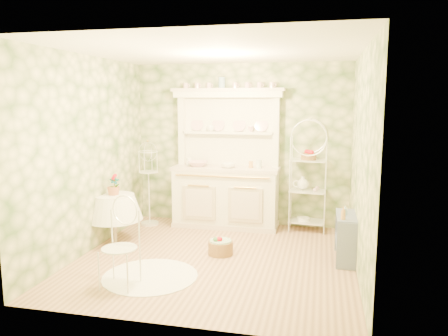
% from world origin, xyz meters
% --- Properties ---
extents(floor, '(3.60, 3.60, 0.00)m').
position_xyz_m(floor, '(0.00, 0.00, 0.00)').
color(floor, tan).
rests_on(floor, ground).
extents(ceiling, '(3.60, 3.60, 0.00)m').
position_xyz_m(ceiling, '(0.00, 0.00, 2.70)').
color(ceiling, white).
rests_on(ceiling, floor).
extents(wall_left, '(3.60, 3.60, 0.00)m').
position_xyz_m(wall_left, '(-1.80, 0.00, 1.35)').
color(wall_left, beige).
rests_on(wall_left, floor).
extents(wall_right, '(3.60, 3.60, 0.00)m').
position_xyz_m(wall_right, '(1.80, 0.00, 1.35)').
color(wall_right, beige).
rests_on(wall_right, floor).
extents(wall_back, '(3.60, 3.60, 0.00)m').
position_xyz_m(wall_back, '(0.00, 1.80, 1.35)').
color(wall_back, beige).
rests_on(wall_back, floor).
extents(wall_front, '(3.60, 3.60, 0.00)m').
position_xyz_m(wall_front, '(0.00, -1.80, 1.35)').
color(wall_front, beige).
rests_on(wall_front, floor).
extents(kitchen_dresser, '(1.87, 0.61, 2.29)m').
position_xyz_m(kitchen_dresser, '(-0.20, 1.52, 1.15)').
color(kitchen_dresser, white).
rests_on(kitchen_dresser, floor).
extents(bakers_rack, '(0.65, 0.49, 1.94)m').
position_xyz_m(bakers_rack, '(1.13, 1.60, 0.97)').
color(bakers_rack, white).
rests_on(bakers_rack, floor).
extents(side_shelf, '(0.36, 0.77, 0.64)m').
position_xyz_m(side_shelf, '(1.68, 0.33, 0.32)').
color(side_shelf, slate).
rests_on(side_shelf, floor).
extents(round_table, '(0.81, 0.81, 0.80)m').
position_xyz_m(round_table, '(-1.64, 0.37, 0.40)').
color(round_table, white).
rests_on(round_table, floor).
extents(cafe_chair, '(0.48, 0.48, 0.87)m').
position_xyz_m(cafe_chair, '(-0.84, -1.10, 0.44)').
color(cafe_chair, white).
rests_on(cafe_chair, floor).
extents(birdcage_stand, '(0.35, 0.35, 1.35)m').
position_xyz_m(birdcage_stand, '(-1.49, 1.33, 0.67)').
color(birdcage_stand, white).
rests_on(birdcage_stand, floor).
extents(floor_basket, '(0.49, 0.49, 0.24)m').
position_xyz_m(floor_basket, '(0.02, 0.18, 0.12)').
color(floor_basket, olive).
rests_on(floor_basket, floor).
extents(lace_rug, '(1.35, 1.35, 0.01)m').
position_xyz_m(lace_rug, '(-0.62, -0.76, 0.00)').
color(lace_rug, white).
rests_on(lace_rug, floor).
extents(bowl_floral, '(0.38, 0.38, 0.08)m').
position_xyz_m(bowl_floral, '(-0.67, 1.49, 1.02)').
color(bowl_floral, white).
rests_on(bowl_floral, kitchen_dresser).
extents(bowl_white, '(0.27, 0.27, 0.07)m').
position_xyz_m(bowl_white, '(-0.14, 1.43, 1.02)').
color(bowl_white, white).
rests_on(bowl_white, kitchen_dresser).
extents(cup_left, '(0.16, 0.16, 0.10)m').
position_xyz_m(cup_left, '(-0.50, 1.68, 1.61)').
color(cup_left, white).
rests_on(cup_left, kitchen_dresser).
extents(cup_right, '(0.10, 0.10, 0.09)m').
position_xyz_m(cup_right, '(0.18, 1.68, 1.61)').
color(cup_right, white).
rests_on(cup_right, kitchen_dresser).
extents(potted_geranium, '(0.17, 0.15, 0.27)m').
position_xyz_m(potted_geranium, '(-1.62, 0.37, 0.85)').
color(potted_geranium, '#3F7238').
rests_on(potted_geranium, round_table).
extents(bottle_amber, '(0.08, 0.08, 0.17)m').
position_xyz_m(bottle_amber, '(1.62, 0.08, 0.68)').
color(bottle_amber, '#CF9549').
rests_on(bottle_amber, side_shelf).
extents(bottle_blue, '(0.06, 0.06, 0.10)m').
position_xyz_m(bottle_blue, '(1.66, 0.31, 0.65)').
color(bottle_blue, '#7FA3BB').
rests_on(bottle_blue, side_shelf).
extents(bottle_glass, '(0.07, 0.07, 0.08)m').
position_xyz_m(bottle_glass, '(1.67, 0.51, 0.65)').
color(bottle_glass, silver).
rests_on(bottle_glass, side_shelf).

